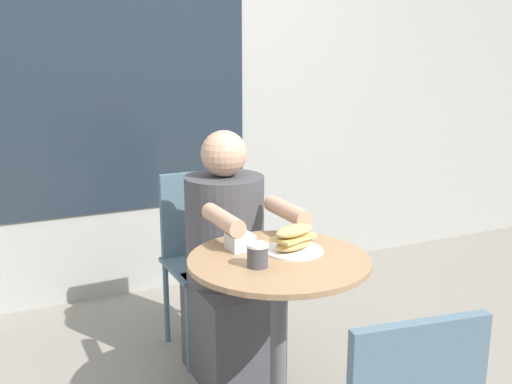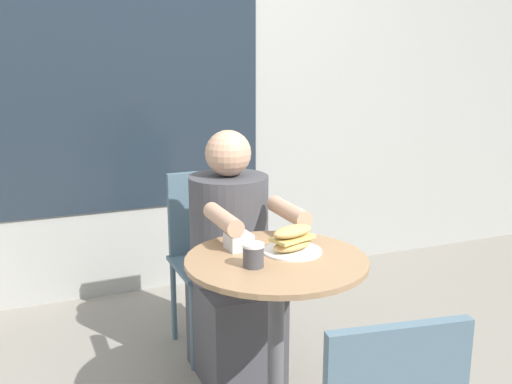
% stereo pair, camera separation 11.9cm
% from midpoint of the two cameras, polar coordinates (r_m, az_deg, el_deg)
% --- Properties ---
extents(storefront_wall, '(8.00, 0.09, 2.80)m').
position_cam_midpoint_polar(storefront_wall, '(3.61, -11.42, 12.26)').
color(storefront_wall, '#9E9E99').
rests_on(storefront_wall, ground_plane).
extents(cafe_table, '(0.66, 0.66, 0.74)m').
position_cam_midpoint_polar(cafe_table, '(2.23, 0.61, -11.17)').
color(cafe_table, '#997551').
rests_on(cafe_table, ground_plane).
extents(diner_chair, '(0.39, 0.39, 0.87)m').
position_cam_midpoint_polar(diner_chair, '(2.99, -6.41, -4.95)').
color(diner_chair, slate).
rests_on(diner_chair, ground_plane).
extents(seated_diner, '(0.35, 0.63, 1.12)m').
position_cam_midpoint_polar(seated_diner, '(2.69, -3.90, -7.85)').
color(seated_diner, '#424247').
rests_on(seated_diner, ground_plane).
extents(sandwich_on_plate, '(0.22, 0.22, 0.10)m').
position_cam_midpoint_polar(sandwich_on_plate, '(2.21, 2.09, -4.63)').
color(sandwich_on_plate, white).
rests_on(sandwich_on_plate, cafe_table).
extents(drink_cup, '(0.08, 0.08, 0.08)m').
position_cam_midpoint_polar(drink_cup, '(2.05, -1.52, -6.04)').
color(drink_cup, '#424247').
rests_on(drink_cup, cafe_table).
extents(napkin_box, '(0.09, 0.09, 0.06)m').
position_cam_midpoint_polar(napkin_box, '(2.23, -3.06, -4.76)').
color(napkin_box, silver).
rests_on(napkin_box, cafe_table).
extents(condiment_bottle, '(0.04, 0.04, 0.12)m').
position_cam_midpoint_polar(condiment_bottle, '(2.37, 2.80, -2.92)').
color(condiment_bottle, '#66934C').
rests_on(condiment_bottle, cafe_table).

